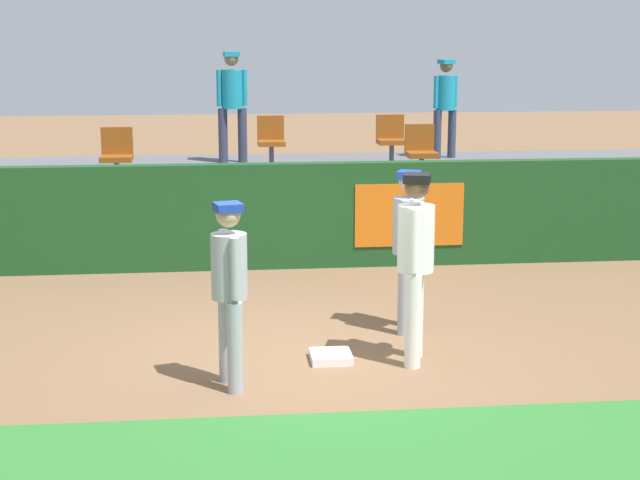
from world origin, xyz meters
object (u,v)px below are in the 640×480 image
player_fielder_home (416,255)px  seat_front_left (117,153)px  player_coach_visitor (408,239)px  seat_back_center (271,138)px  seat_front_right (421,149)px  spectator_capped (445,101)px  seat_back_right (391,137)px  player_runner_visitor (229,282)px  spectator_hooded (232,99)px  first_base (331,357)px

player_fielder_home → seat_front_left: (-3.32, 5.51, 0.36)m
player_coach_visitor → seat_back_center: 6.39m
seat_front_right → spectator_capped: 2.85m
seat_back_right → player_fielder_home: bearing=-98.3°
player_runner_visitor → seat_back_center: size_ratio=2.02×
player_runner_visitor → spectator_hooded: bearing=164.7°
player_coach_visitor → spectator_capped: bearing=-175.3°
seat_front_right → spectator_hooded: 3.73m
spectator_hooded → spectator_capped: spectator_hooded is taller
player_runner_visitor → seat_back_center: 7.89m
seat_front_left → seat_front_right: (4.52, -0.00, -0.00)m
player_coach_visitor → seat_front_left: size_ratio=2.07×
player_runner_visitor → player_fielder_home: bearing=92.4°
player_fielder_home → seat_back_center: player_fielder_home is taller
first_base → seat_front_right: size_ratio=0.48×
player_runner_visitor → seat_front_left: bearing=-179.6°
seat_back_right → spectator_hooded: bearing=167.1°
player_coach_visitor → seat_back_center: (-1.08, 6.29, 0.42)m
player_runner_visitor → first_base: bearing=108.7°
first_base → seat_front_right: 5.92m
player_fielder_home → player_runner_visitor: bearing=-58.1°
first_base → seat_back_center: bearing=91.2°
seat_front_left → seat_back_center: size_ratio=1.00×
seat_back_right → spectator_capped: size_ratio=0.48×
player_runner_visitor → seat_front_right: (2.99, 6.03, 0.45)m
player_runner_visitor → player_coach_visitor: size_ratio=0.98×
seat_back_right → seat_back_center: bearing=-180.0°
player_runner_visitor → seat_front_right: seat_front_right is taller
seat_back_right → spectator_hooded: spectator_hooded is taller
seat_front_left → seat_front_right: same height
seat_front_left → spectator_hooded: size_ratio=0.45×
player_coach_visitor → spectator_hooded: size_ratio=0.92×
seat_front_right → seat_back_center: same height
seat_front_left → seat_back_right: same height
first_base → spectator_capped: size_ratio=0.23×
player_fielder_home → seat_back_right: (1.06, 7.31, 0.36)m
player_runner_visitor → seat_front_right: 6.74m
seat_back_center → seat_front_left: bearing=-142.7°
spectator_hooded → first_base: bearing=88.7°
seat_front_left → seat_back_center: 2.97m
seat_front_right → player_coach_visitor: bearing=-103.4°
player_fielder_home → spectator_capped: bearing=-179.4°
player_runner_visitor → spectator_capped: 9.56m
player_coach_visitor → seat_back_right: seat_back_right is taller
player_runner_visitor → seat_back_right: seat_back_right is taller
first_base → seat_front_right: seat_front_right is taller
seat_back_right → seat_front_right: 1.81m
player_runner_visitor → spectator_hooded: 8.51m
first_base → seat_back_right: (1.87, 7.20, 1.39)m
player_fielder_home → spectator_capped: size_ratio=1.07×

